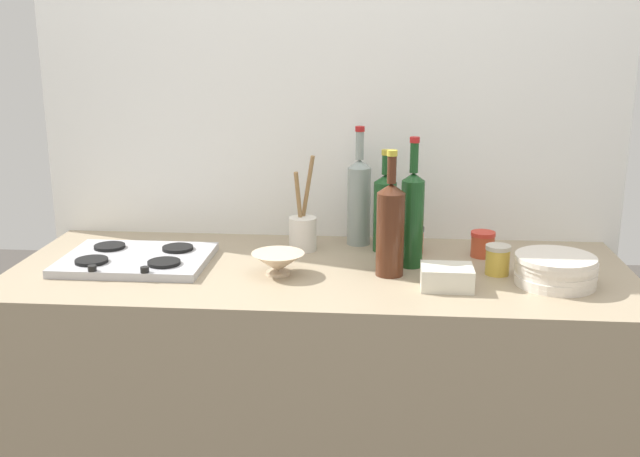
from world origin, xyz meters
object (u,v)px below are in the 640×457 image
at_px(stovetop_hob, 136,259).
at_px(wine_bottle_mid_right, 385,211).
at_px(condiment_jar_spare, 414,240).
at_px(butter_dish, 447,277).
at_px(condiment_jar_rear, 483,244).
at_px(plate_stack, 556,270).
at_px(wine_bottle_rightmost, 412,217).
at_px(condiment_jar_front, 498,260).
at_px(wine_bottle_mid_left, 390,227).
at_px(utensil_crock, 303,231).
at_px(mixing_bowl, 278,262).
at_px(wine_bottle_leftmost, 359,200).

bearing_deg(stovetop_hob, wine_bottle_mid_right, 15.17).
distance_m(stovetop_hob, condiment_jar_spare, 0.84).
height_order(butter_dish, condiment_jar_rear, condiment_jar_rear).
bearing_deg(plate_stack, wine_bottle_rightmost, 161.27).
distance_m(butter_dish, condiment_jar_rear, 0.33).
bearing_deg(condiment_jar_front, plate_stack, -27.78).
bearing_deg(wine_bottle_mid_left, utensil_crock, 140.29).
distance_m(utensil_crock, condiment_jar_rear, 0.56).
bearing_deg(wine_bottle_rightmost, plate_stack, -18.73).
xyz_separation_m(wine_bottle_mid_right, condiment_jar_front, (0.32, -0.21, -0.08)).
bearing_deg(utensil_crock, stovetop_hob, -158.92).
bearing_deg(condiment_jar_rear, condiment_jar_spare, 174.30).
xyz_separation_m(wine_bottle_mid_right, condiment_jar_rear, (0.30, -0.04, -0.09)).
bearing_deg(condiment_jar_front, butter_dish, -139.46).
height_order(condiment_jar_front, condiment_jar_rear, condiment_jar_front).
relative_size(stovetop_hob, condiment_jar_spare, 5.15).
distance_m(plate_stack, wine_bottle_rightmost, 0.42).
height_order(wine_bottle_mid_left, condiment_jar_rear, wine_bottle_mid_left).
bearing_deg(mixing_bowl, stovetop_hob, 171.53).
height_order(plate_stack, utensil_crock, utensil_crock).
bearing_deg(condiment_jar_rear, wine_bottle_leftmost, 164.37).
bearing_deg(condiment_jar_front, utensil_crock, 161.42).
bearing_deg(wine_bottle_rightmost, butter_dish, -64.18).
bearing_deg(mixing_bowl, utensil_crock, 79.97).
relative_size(plate_stack, wine_bottle_rightmost, 0.59).
relative_size(wine_bottle_mid_right, condiment_jar_rear, 4.11).
bearing_deg(butter_dish, plate_stack, 10.29).
xyz_separation_m(plate_stack, mixing_bowl, (-0.76, 0.02, -0.01)).
relative_size(plate_stack, wine_bottle_mid_left, 0.63).
bearing_deg(butter_dish, wine_bottle_mid_right, 116.45).
bearing_deg(wine_bottle_mid_left, stovetop_hob, 176.94).
height_order(plate_stack, condiment_jar_spare, same).
xyz_separation_m(utensil_crock, condiment_jar_front, (0.58, -0.19, -0.02)).
bearing_deg(condiment_jar_spare, plate_stack, -35.52).
relative_size(utensil_crock, condiment_jar_rear, 3.84).
height_order(stovetop_hob, utensil_crock, utensil_crock).
height_order(plate_stack, mixing_bowl, plate_stack).
bearing_deg(stovetop_hob, condiment_jar_front, -0.49).
bearing_deg(butter_dish, utensil_crock, 142.60).
bearing_deg(wine_bottle_rightmost, condiment_jar_spare, 84.92).
relative_size(wine_bottle_mid_right, mixing_bowl, 2.12).
relative_size(wine_bottle_leftmost, wine_bottle_mid_right, 1.19).
distance_m(wine_bottle_rightmost, condiment_jar_rear, 0.27).
bearing_deg(wine_bottle_mid_left, wine_bottle_leftmost, 107.65).
bearing_deg(condiment_jar_spare, condiment_jar_rear, -5.70).
height_order(condiment_jar_rear, condiment_jar_spare, condiment_jar_spare).
bearing_deg(wine_bottle_rightmost, condiment_jar_rear, 27.54).
relative_size(plate_stack, butter_dish, 1.61).
height_order(wine_bottle_rightmost, butter_dish, wine_bottle_rightmost).
height_order(wine_bottle_mid_left, condiment_jar_front, wine_bottle_mid_left).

